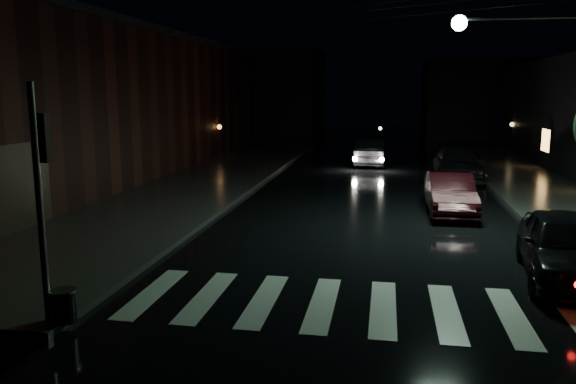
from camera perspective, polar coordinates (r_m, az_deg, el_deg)
The scene contains 13 objects.
ground at distance 11.49m, azimuth -9.00°, elevation -11.32°, with size 120.00×120.00×0.00m, color black.
sidewalk_left at distance 25.89m, azimuth -9.49°, elevation 0.90°, with size 6.00×44.00×0.15m, color #282826.
sidewalk_right at distance 25.27m, azimuth 24.56°, elevation -0.12°, with size 4.00×44.00×0.15m, color #282826.
building_left at distance 30.39m, azimuth -21.08°, elevation 8.21°, with size 10.00×36.00×7.00m, color black.
building_far_left at distance 56.74m, azimuth -3.94°, elevation 9.96°, with size 14.00×10.00×8.00m, color black.
building_far_right at distance 56.08m, azimuth 20.93°, elevation 8.81°, with size 14.00×10.00×7.00m, color black.
crosswalk at distance 11.40m, azimuth 6.57°, elevation -11.40°, with size 9.00×3.00×0.01m, color beige.
signal_pole_corner at distance 10.68m, azimuth -22.82°, elevation -4.97°, with size 0.68×0.61×4.20m.
parked_car_a at distance 14.12m, azimuth 26.34°, elevation -4.94°, with size 1.80×4.47×1.52m, color black.
parked_car_b at distance 20.22m, azimuth 16.15°, elevation -0.18°, with size 1.47×4.21×1.39m, color black.
parked_car_c at distance 28.38m, azimuth 16.89°, elevation 2.79°, with size 2.12×5.22×1.51m, color black.
parked_car_d at distance 33.15m, azimuth 16.92°, elevation 3.61°, with size 2.16×4.69×1.30m, color black.
oncoming_car at distance 32.69m, azimuth 8.35°, elevation 4.05°, with size 1.61×4.63×1.53m, color black.
Camera 1 is at (3.56, -10.09, 4.18)m, focal length 35.00 mm.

